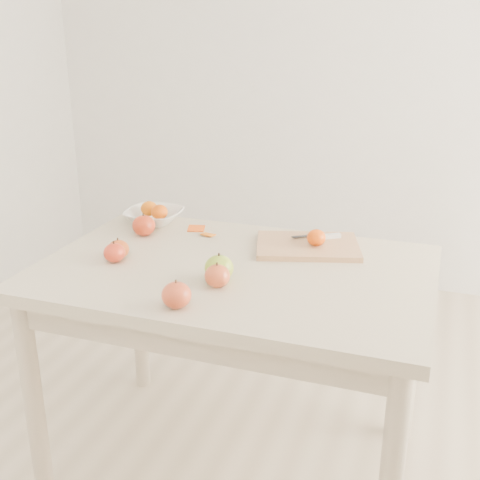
% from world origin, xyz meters
% --- Properties ---
extents(ground, '(3.50, 3.50, 0.00)m').
position_xyz_m(ground, '(0.00, 0.00, 0.00)').
color(ground, '#C6B293').
rests_on(ground, ground).
extents(table, '(1.20, 0.80, 0.75)m').
position_xyz_m(table, '(0.00, 0.00, 0.65)').
color(table, '#C3B193').
rests_on(table, ground).
extents(cutting_board, '(0.39, 0.33, 0.02)m').
position_xyz_m(cutting_board, '(0.18, 0.23, 0.76)').
color(cutting_board, tan).
rests_on(cutting_board, table).
extents(board_tangerine, '(0.06, 0.06, 0.05)m').
position_xyz_m(board_tangerine, '(0.21, 0.22, 0.80)').
color(board_tangerine, '#DD5407').
rests_on(board_tangerine, cutting_board).
extents(fruit_bowl, '(0.21, 0.21, 0.05)m').
position_xyz_m(fruit_bowl, '(-0.43, 0.30, 0.78)').
color(fruit_bowl, white).
rests_on(fruit_bowl, table).
extents(bowl_tangerine_near, '(0.06, 0.06, 0.06)m').
position_xyz_m(bowl_tangerine_near, '(-0.45, 0.31, 0.80)').
color(bowl_tangerine_near, '#DA6707').
rests_on(bowl_tangerine_near, fruit_bowl).
extents(bowl_tangerine_far, '(0.06, 0.06, 0.06)m').
position_xyz_m(bowl_tangerine_far, '(-0.40, 0.29, 0.80)').
color(bowl_tangerine_far, '#CF6507').
rests_on(bowl_tangerine_far, fruit_bowl).
extents(orange_peel_a, '(0.07, 0.06, 0.01)m').
position_xyz_m(orange_peel_a, '(-0.25, 0.28, 0.75)').
color(orange_peel_a, '#CF4B0E').
rests_on(orange_peel_a, table).
extents(orange_peel_b, '(0.05, 0.04, 0.01)m').
position_xyz_m(orange_peel_b, '(-0.18, 0.24, 0.75)').
color(orange_peel_b, orange).
rests_on(orange_peel_b, table).
extents(paring_knife, '(0.16, 0.09, 0.01)m').
position_xyz_m(paring_knife, '(0.22, 0.30, 0.78)').
color(paring_knife, silver).
rests_on(paring_knife, cutting_board).
extents(apple_green, '(0.09, 0.09, 0.08)m').
position_xyz_m(apple_green, '(-0.01, -0.11, 0.79)').
color(apple_green, '#709414').
rests_on(apple_green, table).
extents(apple_red_c, '(0.08, 0.08, 0.07)m').
position_xyz_m(apple_red_c, '(-0.05, -0.32, 0.79)').
color(apple_red_c, maroon).
rests_on(apple_red_c, table).
extents(apple_red_d, '(0.07, 0.07, 0.06)m').
position_xyz_m(apple_red_d, '(-0.37, -0.06, 0.78)').
color(apple_red_d, maroon).
rests_on(apple_red_d, table).
extents(apple_red_e, '(0.07, 0.07, 0.07)m').
position_xyz_m(apple_red_e, '(0.00, -0.16, 0.78)').
color(apple_red_e, maroon).
rests_on(apple_red_e, table).
extents(apple_red_a, '(0.08, 0.08, 0.07)m').
position_xyz_m(apple_red_a, '(-0.40, 0.17, 0.79)').
color(apple_red_a, '#8C0205').
rests_on(apple_red_a, table).
extents(apple_red_b, '(0.07, 0.07, 0.06)m').
position_xyz_m(apple_red_b, '(-0.37, -0.09, 0.78)').
color(apple_red_b, '#A1030D').
rests_on(apple_red_b, table).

